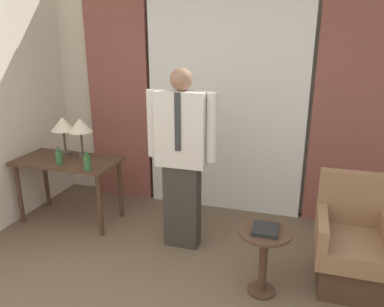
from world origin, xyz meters
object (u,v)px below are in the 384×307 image
bottle_by_lamp (59,157)px  book (265,229)px  table_lamp_right (80,127)px  armchair (351,248)px  side_table (264,251)px  person (182,155)px  table_lamp_left (63,126)px  bottle_near_edge (87,163)px  desk (68,169)px

bottle_by_lamp → book: 2.28m
table_lamp_right → armchair: table_lamp_right is taller
bottle_by_lamp → side_table: bearing=-12.8°
table_lamp_right → armchair: size_ratio=0.47×
person → side_table: size_ratio=3.11×
table_lamp_left → bottle_near_edge: table_lamp_left is taller
table_lamp_left → table_lamp_right: bearing=0.0°
bottle_by_lamp → person: bearing=0.9°
table_lamp_left → person: bearing=-10.4°
bottle_near_edge → side_table: size_ratio=0.34×
armchair → book: bearing=-154.4°
desk → armchair: (2.92, -0.33, -0.27)m
armchair → bottle_near_edge: bearing=177.6°
bottle_near_edge → table_lamp_right: bearing=128.3°
person → bottle_by_lamp: bearing=-179.1°
bottle_by_lamp → table_lamp_left: bearing=113.1°
person → armchair: (1.55, -0.19, -0.61)m
table_lamp_left → side_table: table_lamp_left is taller
table_lamp_left → table_lamp_right: same height
desk → bottle_near_edge: bearing=-29.2°
side_table → desk: bearing=163.6°
table_lamp_left → side_table: (2.34, -0.80, -0.68)m
armchair → side_table: bearing=-154.4°
book → person: bearing=148.7°
desk → bottle_near_edge: 0.49m
bottle_near_edge → book: bottle_near_edge is taller
bottle_by_lamp → armchair: armchair is taller
side_table → table_lamp_right: bearing=159.4°
table_lamp_right → bottle_near_edge: 0.53m
person → table_lamp_left: bearing=169.6°
armchair → side_table: (-0.69, -0.33, 0.04)m
table_lamp_left → armchair: bearing=-8.8°
book → bottle_near_edge: bearing=166.6°
desk → bottle_by_lamp: size_ratio=5.88×
person → book: 1.07m
table_lamp_left → bottle_by_lamp: 0.42m
armchair → table_lamp_left: bearing=171.2°
armchair → side_table: 0.76m
book → desk: bearing=163.6°
table_lamp_left → person: (1.48, -0.27, -0.11)m
bottle_by_lamp → book: bearing=-12.7°
bottle_near_edge → side_table: 1.93m
person → side_table: person is taller
side_table → book: 0.20m
side_table → book: (0.00, 0.00, 0.20)m
table_lamp_left → book: table_lamp_left is taller
desk → table_lamp_left: (-0.11, 0.14, 0.45)m
table_lamp_right → table_lamp_left: bearing=180.0°
desk → bottle_by_lamp: bottle_by_lamp is taller
table_lamp_right → armchair: 2.93m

